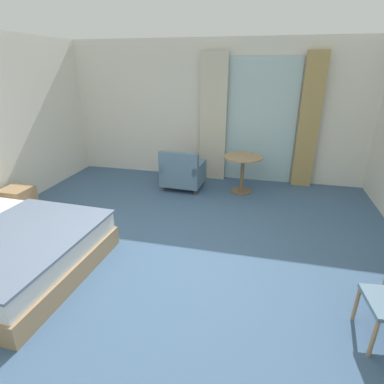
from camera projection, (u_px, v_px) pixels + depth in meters
The scene contains 8 objects.
ground at pixel (168, 262), 4.01m from camera, with size 6.86×7.28×0.10m, color #426084.
wall_back at pixel (215, 112), 6.49m from camera, with size 6.46×0.12×2.83m, color white.
balcony_glass_door at pixel (260, 122), 6.27m from camera, with size 1.44×0.02×2.49m, color silver.
curtain_panel_left at pixel (213, 119), 6.37m from camera, with size 0.54×0.10×2.58m, color beige.
curtain_panel_right at pixel (309, 123), 5.96m from camera, with size 0.38×0.10×2.58m, color tan.
nightstand at pixel (18, 201), 5.09m from camera, with size 0.43×0.44×0.47m.
armchair_by_window at pixel (183, 173), 6.14m from camera, with size 0.81×0.75×0.81m.
round_cafe_table at pixel (243, 165), 5.91m from camera, with size 0.74×0.74×0.72m.
Camera 1 is at (1.09, -3.19, 2.33)m, focal length 28.79 mm.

